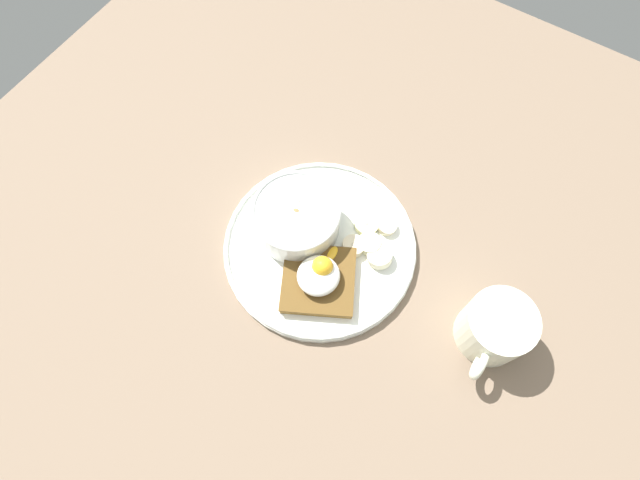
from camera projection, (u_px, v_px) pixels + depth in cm
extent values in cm
cube|color=#776350|center=(320.00, 251.00, 73.85)|extent=(120.00, 120.00, 2.00)
cylinder|color=white|center=(320.00, 247.00, 72.48)|extent=(27.90, 27.90, 1.00)
torus|color=white|center=(320.00, 245.00, 71.75)|extent=(27.70, 27.70, 0.60)
cylinder|color=white|center=(297.00, 218.00, 70.91)|extent=(12.36, 12.36, 5.17)
torus|color=white|center=(296.00, 210.00, 68.55)|extent=(12.56, 12.56, 0.60)
cylinder|color=beige|center=(297.00, 219.00, 71.08)|extent=(10.96, 10.96, 4.41)
ellipsoid|color=beige|center=(296.00, 212.00, 69.24)|extent=(10.41, 10.41, 1.20)
ellipsoid|color=#8B6D4F|center=(313.00, 193.00, 70.08)|extent=(1.75, 1.32, 0.67)
ellipsoid|color=tan|center=(299.00, 202.00, 69.45)|extent=(1.31, 1.89, 0.77)
ellipsoid|color=tan|center=(305.00, 202.00, 69.60)|extent=(1.55, 1.45, 0.56)
ellipsoid|color=olive|center=(296.00, 211.00, 68.85)|extent=(1.49, 2.05, 0.80)
cube|color=brown|center=(318.00, 279.00, 68.46)|extent=(13.49, 13.49, 0.30)
cube|color=brown|center=(318.00, 280.00, 69.07)|extent=(13.23, 13.23, 1.54)
ellipsoid|color=white|center=(318.00, 276.00, 67.25)|extent=(5.93, 5.83, 2.44)
sphere|color=yellow|center=(322.00, 267.00, 66.88)|extent=(2.94, 2.94, 2.94)
ellipsoid|color=yellow|center=(332.00, 253.00, 69.65)|extent=(2.42, 1.38, 0.36)
cylinder|color=#EFEEBB|center=(369.00, 244.00, 71.35)|extent=(4.65, 4.65, 1.52)
cylinder|color=#BAB992|center=(370.00, 242.00, 70.71)|extent=(0.83, 0.83, 0.14)
cylinder|color=#EFE7C2|center=(380.00, 257.00, 70.44)|extent=(4.59, 4.70, 1.97)
cylinder|color=#BAB497|center=(380.00, 255.00, 69.85)|extent=(0.82, 0.83, 0.24)
cylinder|color=beige|center=(387.00, 226.00, 72.53)|extent=(3.29, 3.38, 1.50)
cylinder|color=#B8AA8C|center=(388.00, 224.00, 71.98)|extent=(0.59, 0.60, 0.18)
cylinder|color=beige|center=(366.00, 224.00, 72.82)|extent=(4.51, 4.47, 1.18)
cylinder|color=tan|center=(367.00, 223.00, 72.43)|extent=(0.81, 0.80, 0.18)
cylinder|color=#F6E4BA|center=(353.00, 246.00, 71.16)|extent=(3.82, 3.72, 1.67)
cylinder|color=#C0B191|center=(354.00, 244.00, 70.55)|extent=(0.68, 0.67, 0.18)
cylinder|color=white|center=(495.00, 327.00, 64.35)|extent=(8.96, 8.96, 7.63)
cylinder|color=#321F13|center=(503.00, 322.00, 61.69)|extent=(7.61, 7.61, 0.40)
torus|color=white|center=(480.00, 364.00, 62.09)|extent=(4.40, 1.19, 4.36)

